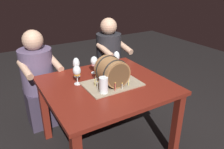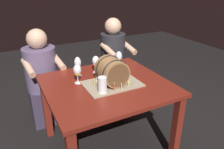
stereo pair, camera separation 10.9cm
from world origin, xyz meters
The scene contains 10 objects.
ground_plane centered at (0.00, 0.00, 0.00)m, with size 8.00×8.00×0.00m, color black.
dining_table centered at (0.00, 0.00, 0.62)m, with size 1.12×1.03×0.73m.
barrel_cake centered at (0.04, -0.04, 0.85)m, with size 0.51×0.35×0.26m.
wine_glass_red centered at (0.29, 0.29, 0.85)m, with size 0.07×0.07×0.19m.
wine_glass_amber centered at (-0.23, 0.13, 0.86)m, with size 0.07×0.07×0.18m.
wine_glass_rose centered at (0.02, 0.28, 0.85)m, with size 0.07×0.07×0.18m.
wine_glass_white centered at (-0.17, 0.29, 0.86)m, with size 0.07×0.07×0.20m.
beer_pint centered at (-0.11, -0.15, 0.80)m, with size 0.08×0.08×0.15m.
person_seated_left centered at (-0.46, 0.75, 0.54)m, with size 0.43×0.51×1.15m.
person_seated_right centered at (0.46, 0.75, 0.54)m, with size 0.38×0.47×1.19m.
Camera 2 is at (-0.79, -1.65, 1.64)m, focal length 35.22 mm.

